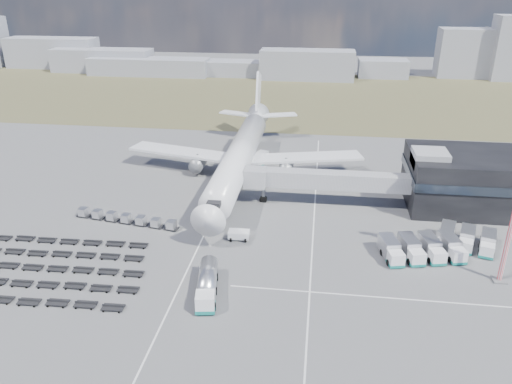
# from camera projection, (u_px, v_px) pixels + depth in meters

# --- Properties ---
(ground) EXTENTS (420.00, 420.00, 0.00)m
(ground) POSITION_uv_depth(u_px,v_px,m) (208.00, 254.00, 77.32)
(ground) COLOR #565659
(ground) RESTS_ON ground
(grass_strip) EXTENTS (420.00, 90.00, 0.01)m
(grass_strip) POSITION_uv_depth(u_px,v_px,m) (276.00, 96.00, 177.17)
(grass_strip) COLOR brown
(grass_strip) RESTS_ON ground
(lane_markings) EXTENTS (47.12, 110.00, 0.01)m
(lane_markings) POSITION_uv_depth(u_px,v_px,m) (273.00, 249.00, 78.86)
(lane_markings) COLOR silver
(lane_markings) RESTS_ON ground
(terminal) EXTENTS (30.40, 16.40, 11.00)m
(terminal) POSITION_uv_depth(u_px,v_px,m) (491.00, 180.00, 91.18)
(terminal) COLOR black
(terminal) RESTS_ON ground
(jet_bridge) EXTENTS (30.30, 3.80, 7.05)m
(jet_bridge) POSITION_uv_depth(u_px,v_px,m) (316.00, 180.00, 91.90)
(jet_bridge) COLOR #939399
(jet_bridge) RESTS_ON ground
(airliner) EXTENTS (51.59, 64.53, 17.62)m
(airliner) POSITION_uv_depth(u_px,v_px,m) (241.00, 153.00, 104.58)
(airliner) COLOR white
(airliner) RESTS_ON ground
(skyline) EXTENTS (299.65, 25.87, 25.06)m
(skyline) POSITION_uv_depth(u_px,v_px,m) (280.00, 57.00, 211.75)
(skyline) COLOR gray
(skyline) RESTS_ON ground
(fuel_tanker) EXTENTS (4.06, 10.23, 3.22)m
(fuel_tanker) POSITION_uv_depth(u_px,v_px,m) (207.00, 284.00, 67.06)
(fuel_tanker) COLOR white
(fuel_tanker) RESTS_ON ground
(pushback_tug) EXTENTS (3.46, 2.01, 1.52)m
(pushback_tug) POSITION_uv_depth(u_px,v_px,m) (239.00, 235.00, 81.31)
(pushback_tug) COLOR white
(pushback_tug) RESTS_ON ground
(catering_truck) EXTENTS (4.09, 6.13, 2.61)m
(catering_truck) POSITION_uv_depth(u_px,v_px,m) (259.00, 160.00, 112.55)
(catering_truck) COLOR white
(catering_truck) RESTS_ON ground
(service_trucks_near) EXTENTS (12.95, 8.97, 2.62)m
(service_trucks_near) POSITION_uv_depth(u_px,v_px,m) (421.00, 249.00, 76.05)
(service_trucks_near) COLOR white
(service_trucks_near) RESTS_ON ground
(service_trucks_far) EXTENTS (9.77, 8.46, 2.51)m
(service_trucks_far) POSITION_uv_depth(u_px,v_px,m) (467.00, 239.00, 78.90)
(service_trucks_far) COLOR white
(service_trucks_far) RESTS_ON ground
(uld_row) EXTENTS (19.47, 4.51, 1.51)m
(uld_row) POSITION_uv_depth(u_px,v_px,m) (126.00, 218.00, 86.55)
(uld_row) COLOR black
(uld_row) RESTS_ON ground
(baggage_dollies) EXTENTS (30.84, 18.27, 0.69)m
(baggage_dollies) POSITION_uv_depth(u_px,v_px,m) (44.00, 269.00, 72.88)
(baggage_dollies) COLOR black
(baggage_dollies) RESTS_ON ground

